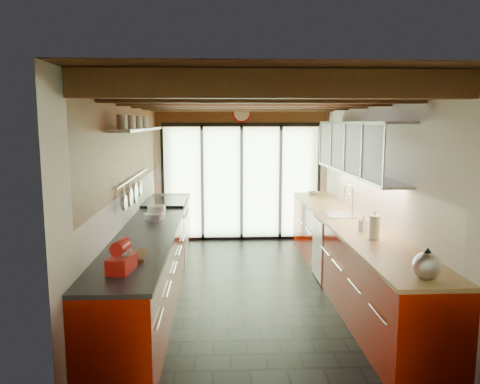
{
  "coord_description": "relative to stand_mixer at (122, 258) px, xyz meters",
  "views": [
    {
      "loc": [
        -0.44,
        -5.87,
        2.2
      ],
      "look_at": [
        -0.14,
        0.4,
        1.25
      ],
      "focal_mm": 35.0,
      "sensor_mm": 36.0,
      "label": 1
    }
  ],
  "objects": [
    {
      "name": "left_counter",
      "position": [
        -0.01,
        1.94,
        -0.57
      ],
      "size": [
        0.68,
        5.0,
        0.92
      ],
      "color": "#9B1100",
      "rests_on": "ground"
    },
    {
      "name": "upper_cabinets_right",
      "position": [
        2.7,
        2.24,
        0.82
      ],
      "size": [
        0.34,
        3.0,
        3.0
      ],
      "color": "silver",
      "rests_on": "ground"
    },
    {
      "name": "soap_bottle",
      "position": [
        2.54,
        1.36,
        -0.02
      ],
      "size": [
        0.11,
        0.11,
        0.19
      ],
      "primitive_type": "imported",
      "rotation": [
        0.0,
        0.0,
        0.38
      ],
      "color": "silver",
      "rests_on": "right_counter"
    },
    {
      "name": "room_shell",
      "position": [
        1.27,
        1.94,
        0.62
      ],
      "size": [
        5.5,
        5.5,
        5.5
      ],
      "color": "silver",
      "rests_on": "ground"
    },
    {
      "name": "ceiling_beams",
      "position": [
        1.27,
        2.32,
        1.43
      ],
      "size": [
        3.14,
        5.06,
        4.9
      ],
      "color": "#593316",
      "rests_on": "ground"
    },
    {
      "name": "left_wall_fixtures",
      "position": [
        -0.2,
        2.08,
        0.85
      ],
      "size": [
        0.28,
        2.6,
        0.96
      ],
      "color": "silver",
      "rests_on": "ground"
    },
    {
      "name": "kettle",
      "position": [
        2.54,
        -0.31,
        0.01
      ],
      "size": [
        0.24,
        0.29,
        0.27
      ],
      "color": "silver",
      "rests_on": "right_counter"
    },
    {
      "name": "stand_mixer",
      "position": [
        0.0,
        0.0,
        0.0
      ],
      "size": [
        0.23,
        0.34,
        0.29
      ],
      "color": "red",
      "rests_on": "left_counter"
    },
    {
      "name": "sink_assembly",
      "position": [
        2.56,
        2.34,
        -0.07
      ],
      "size": [
        0.45,
        0.52,
        0.43
      ],
      "color": "silver",
      "rests_on": "right_counter"
    },
    {
      "name": "ground",
      "position": [
        1.27,
        1.94,
        -1.03
      ],
      "size": [
        5.5,
        5.5,
        0.0
      ],
      "primitive_type": "plane",
      "color": "black",
      "rests_on": "ground"
    },
    {
      "name": "pot_large",
      "position": [
        0.0,
        2.32,
        -0.04
      ],
      "size": [
        0.3,
        0.3,
        0.15
      ],
      "primitive_type": "cylinder",
      "rotation": [
        0.0,
        0.0,
        -0.3
      ],
      "color": "silver",
      "rests_on": "left_counter"
    },
    {
      "name": "range_stove",
      "position": [
        -0.01,
        3.39,
        -0.56
      ],
      "size": [
        0.66,
        0.9,
        0.97
      ],
      "color": "silver",
      "rests_on": "ground"
    },
    {
      "name": "pot_small",
      "position": [
        0.0,
        2.08,
        -0.06
      ],
      "size": [
        0.32,
        0.32,
        0.1
      ],
      "primitive_type": "cylinder",
      "rotation": [
        0.0,
        0.0,
        -0.27
      ],
      "color": "silver",
      "rests_on": "left_counter"
    },
    {
      "name": "cutting_board",
      "position": [
        0.0,
        0.41,
        -0.1
      ],
      "size": [
        0.3,
        0.4,
        0.03
      ],
      "primitive_type": "cube",
      "rotation": [
        0.0,
        0.0,
        0.07
      ],
      "color": "brown",
      "rests_on": "left_counter"
    },
    {
      "name": "bowl",
      "position": [
        2.54,
        4.19,
        -0.09
      ],
      "size": [
        0.25,
        0.25,
        0.05
      ],
      "primitive_type": "imported",
      "rotation": [
        0.0,
        0.0,
        0.22
      ],
      "color": "silver",
      "rests_on": "right_counter"
    },
    {
      "name": "glass_door",
      "position": [
        1.27,
        4.63,
        0.63
      ],
      "size": [
        2.95,
        0.1,
        2.9
      ],
      "color": "#C6EAAD",
      "rests_on": "ground"
    },
    {
      "name": "right_counter",
      "position": [
        2.54,
        1.94,
        -0.57
      ],
      "size": [
        0.68,
        5.0,
        0.92
      ],
      "color": "#9B1100",
      "rests_on": "ground"
    },
    {
      "name": "paper_towel",
      "position": [
        2.54,
        0.99,
        0.02
      ],
      "size": [
        0.12,
        0.12,
        0.31
      ],
      "color": "white",
      "rests_on": "right_counter"
    }
  ]
}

